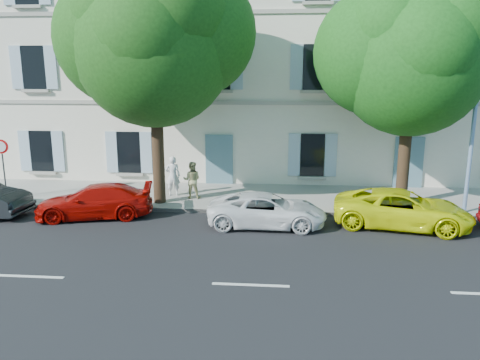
# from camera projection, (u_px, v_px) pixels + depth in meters

# --- Properties ---
(ground) EXTENTS (90.00, 90.00, 0.00)m
(ground) POSITION_uv_depth(u_px,v_px,m) (258.00, 233.00, 15.93)
(ground) COLOR black
(sidewalk) EXTENTS (36.00, 4.50, 0.15)m
(sidewalk) POSITION_uv_depth(u_px,v_px,m) (263.00, 198.00, 20.24)
(sidewalk) COLOR #A09E96
(sidewalk) RESTS_ON ground
(kerb) EXTENTS (36.00, 0.16, 0.16)m
(kerb) POSITION_uv_depth(u_px,v_px,m) (261.00, 212.00, 18.13)
(kerb) COLOR #9E998E
(kerb) RESTS_ON ground
(building) EXTENTS (28.00, 7.00, 12.00)m
(building) POSITION_uv_depth(u_px,v_px,m) (269.00, 60.00, 24.50)
(building) COLOR silver
(building) RESTS_ON ground
(car_red_coupe) EXTENTS (4.57, 2.64, 1.25)m
(car_red_coupe) POSITION_uv_depth(u_px,v_px,m) (95.00, 201.00, 17.61)
(car_red_coupe) COLOR #A00904
(car_red_coupe) RESTS_ON ground
(car_white_coupe) EXTENTS (4.21, 1.96, 1.17)m
(car_white_coupe) POSITION_uv_depth(u_px,v_px,m) (267.00, 210.00, 16.61)
(car_white_coupe) COLOR white
(car_white_coupe) RESTS_ON ground
(car_yellow_supercar) EXTENTS (5.06, 3.05, 1.32)m
(car_yellow_supercar) POSITION_uv_depth(u_px,v_px,m) (402.00, 209.00, 16.49)
(car_yellow_supercar) COLOR #E1E909
(car_yellow_supercar) RESTS_ON ground
(tree_left) EXTENTS (6.16, 6.16, 9.55)m
(tree_left) POSITION_uv_depth(u_px,v_px,m) (154.00, 47.00, 17.90)
(tree_left) COLOR #3A2819
(tree_left) RESTS_ON sidewalk
(tree_right) EXTENTS (5.69, 5.69, 8.77)m
(tree_right) POSITION_uv_depth(u_px,v_px,m) (412.00, 61.00, 17.63)
(tree_right) COLOR #3A2819
(tree_right) RESTS_ON sidewalk
(road_sign) EXTENTS (0.59, 0.12, 2.55)m
(road_sign) POSITION_uv_depth(u_px,v_px,m) (2.00, 157.00, 19.20)
(road_sign) COLOR #383A3D
(road_sign) RESTS_ON sidewalk
(street_lamp) EXTENTS (0.28, 1.62, 7.59)m
(street_lamp) POSITION_uv_depth(u_px,v_px,m) (478.00, 98.00, 16.77)
(street_lamp) COLOR #7293BF
(street_lamp) RESTS_ON sidewalk
(pedestrian_a) EXTENTS (0.69, 0.52, 1.72)m
(pedestrian_a) POSITION_uv_depth(u_px,v_px,m) (173.00, 176.00, 20.17)
(pedestrian_a) COLOR silver
(pedestrian_a) RESTS_ON sidewalk
(pedestrian_b) EXTENTS (0.78, 0.61, 1.57)m
(pedestrian_b) POSITION_uv_depth(u_px,v_px,m) (192.00, 180.00, 19.73)
(pedestrian_b) COLOR tan
(pedestrian_b) RESTS_ON sidewalk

